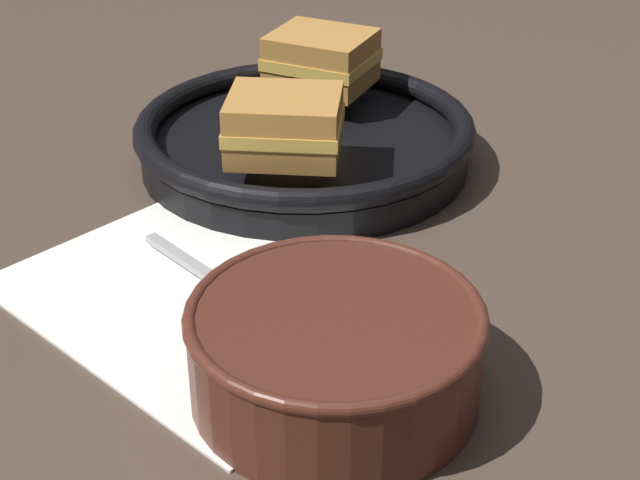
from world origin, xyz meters
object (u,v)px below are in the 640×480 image
Objects in this scene: sandwich_near_right at (284,125)px; spoon at (247,301)px; soup_bowl at (335,347)px; sandwich_near_left at (321,59)px; skillet at (305,140)px.

spoon is at bearing -46.02° from sandwich_near_right.
soup_bowl is 1.48× the size of sandwich_near_right.
soup_bowl is at bearing -36.99° from sandwich_near_left.
sandwich_near_left and sandwich_near_right have the same top height.
sandwich_near_left reaches higher than soup_bowl.
skillet is 0.08m from sandwich_near_right.
soup_bowl reaches higher than skillet.
skillet is at bearing 130.96° from sandwich_near_right.
skillet is (-0.15, 0.16, 0.01)m from spoon.
skillet is 2.50× the size of sandwich_near_right.
skillet is (-0.25, 0.17, -0.01)m from soup_bowl.
sandwich_near_left is at bearing 130.96° from skillet.
soup_bowl is at bearing -29.58° from sandwich_near_right.
sandwich_near_right reaches higher than spoon.
sandwich_near_left is 0.14m from sandwich_near_right.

